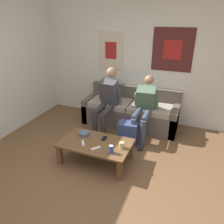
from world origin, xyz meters
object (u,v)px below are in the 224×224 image
(ceramic_bowl, at_px, (84,133))
(drink_can_blue, at_px, (111,149))
(game_controller_near_left, at_px, (83,143))
(pillar_candle, at_px, (122,145))
(game_controller_near_right, at_px, (96,148))
(person_seated_adult, at_px, (107,98))
(coffee_table, at_px, (96,145))
(person_seated_teen, at_px, (144,106))
(backpack, at_px, (128,134))
(cell_phone, at_px, (104,139))
(couch, at_px, (131,112))

(ceramic_bowl, height_order, drink_can_blue, drink_can_blue)
(drink_can_blue, bearing_deg, game_controller_near_left, 172.69)
(pillar_candle, bearing_deg, game_controller_near_right, -153.99)
(person_seated_adult, height_order, pillar_candle, person_seated_adult)
(coffee_table, height_order, person_seated_adult, person_seated_adult)
(coffee_table, bearing_deg, game_controller_near_right, -64.15)
(coffee_table, bearing_deg, person_seated_teen, 65.94)
(pillar_candle, relative_size, game_controller_near_right, 0.83)
(ceramic_bowl, bearing_deg, backpack, 43.67)
(person_seated_teen, relative_size, game_controller_near_left, 8.06)
(person_seated_adult, xyz_separation_m, game_controller_near_left, (0.09, -1.20, -0.31))
(cell_phone, bearing_deg, ceramic_bowl, -177.96)
(pillar_candle, xyz_separation_m, drink_can_blue, (-0.10, -0.18, 0.01))
(game_controller_near_left, bearing_deg, cell_phone, 46.34)
(person_seated_teen, bearing_deg, drink_can_blue, -97.09)
(pillar_candle, xyz_separation_m, game_controller_near_left, (-0.59, -0.11, -0.04))
(game_controller_near_right, bearing_deg, couch, 88.48)
(cell_phone, bearing_deg, couch, 88.09)
(ceramic_bowl, relative_size, pillar_candle, 1.54)
(backpack, relative_size, ceramic_bowl, 2.48)
(drink_can_blue, bearing_deg, coffee_table, 152.16)
(backpack, xyz_separation_m, game_controller_near_left, (-0.47, -0.80, 0.16))
(backpack, height_order, game_controller_near_left, backpack)
(coffee_table, distance_m, person_seated_adult, 1.17)
(couch, xyz_separation_m, person_seated_adult, (-0.38, -0.38, 0.39))
(drink_can_blue, xyz_separation_m, game_controller_near_right, (-0.25, 0.01, -0.05))
(couch, xyz_separation_m, game_controller_near_left, (-0.29, -1.57, 0.08))
(person_seated_adult, distance_m, cell_phone, 1.05)
(person_seated_adult, height_order, game_controller_near_left, person_seated_adult)
(couch, xyz_separation_m, cell_phone, (-0.04, -1.32, 0.08))
(game_controller_near_left, bearing_deg, game_controller_near_right, -13.07)
(backpack, distance_m, cell_phone, 0.61)
(game_controller_near_right, relative_size, cell_phone, 0.95)
(ceramic_bowl, relative_size, drink_can_blue, 1.36)
(couch, xyz_separation_m, coffee_table, (-0.12, -1.46, 0.02))
(person_seated_adult, relative_size, pillar_candle, 11.26)
(pillar_candle, height_order, game_controller_near_right, pillar_candle)
(coffee_table, relative_size, drink_can_blue, 8.93)
(drink_can_blue, bearing_deg, game_controller_near_right, 178.48)
(coffee_table, bearing_deg, ceramic_bowl, 154.56)
(drink_can_blue, distance_m, game_controller_near_right, 0.25)
(cell_phone, bearing_deg, backpack, 67.31)
(game_controller_near_left, bearing_deg, couch, 79.65)
(backpack, distance_m, game_controller_near_right, 0.90)
(game_controller_near_right, bearing_deg, person_seated_adult, 104.88)
(pillar_candle, height_order, cell_phone, pillar_candle)
(couch, height_order, drink_can_blue, couch)
(couch, height_order, ceramic_bowl, couch)
(coffee_table, xyz_separation_m, person_seated_teen, (0.49, 1.09, 0.32))
(backpack, xyz_separation_m, ceramic_bowl, (-0.58, -0.56, 0.18))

